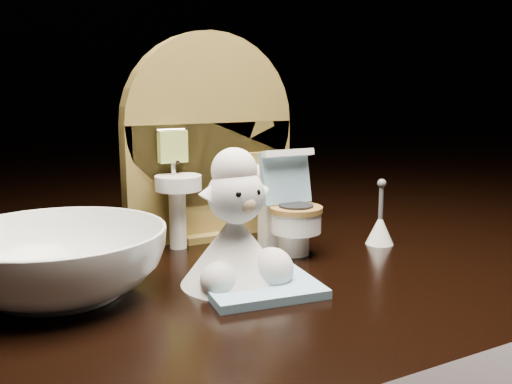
# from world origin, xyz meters

# --- Properties ---
(backdrop_panel) EXTENTS (0.13, 0.05, 0.15)m
(backdrop_panel) POSITION_xyz_m (-0.00, 0.06, 0.07)
(backdrop_panel) COLOR olive
(backdrop_panel) RESTS_ON ground
(toy_toilet) EXTENTS (0.04, 0.05, 0.07)m
(toy_toilet) POSITION_xyz_m (0.03, 0.00, 0.03)
(toy_toilet) COLOR white
(toy_toilet) RESTS_ON ground
(bath_mat) EXTENTS (0.07, 0.06, 0.00)m
(bath_mat) POSITION_xyz_m (-0.02, -0.06, 0.00)
(bath_mat) COLOR #81B1CA
(bath_mat) RESTS_ON ground
(toilet_brush) EXTENTS (0.02, 0.02, 0.05)m
(toilet_brush) POSITION_xyz_m (0.10, -0.01, 0.01)
(toilet_brush) COLOR white
(toilet_brush) RESTS_ON ground
(plush_lamb) EXTENTS (0.06, 0.06, 0.08)m
(plush_lamb) POSITION_xyz_m (-0.03, -0.04, 0.03)
(plush_lamb) COLOR silver
(plush_lamb) RESTS_ON ground
(ceramic_bowl) EXTENTS (0.15, 0.15, 0.04)m
(ceramic_bowl) POSITION_xyz_m (-0.12, -0.01, 0.02)
(ceramic_bowl) COLOR white
(ceramic_bowl) RESTS_ON ground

